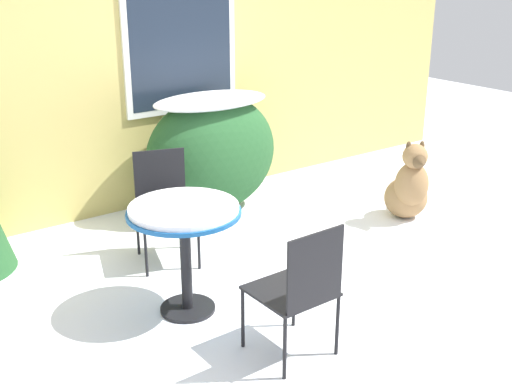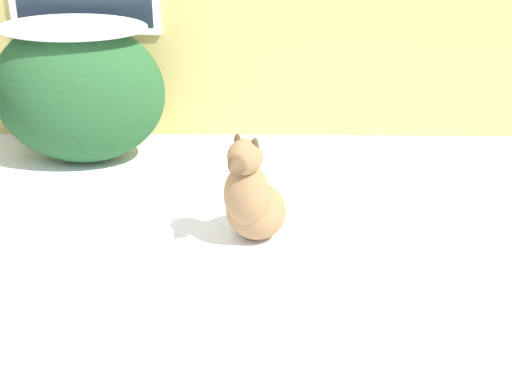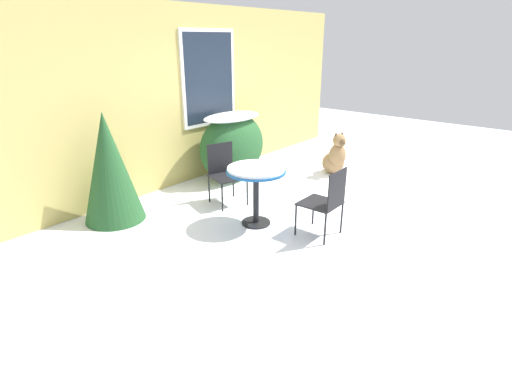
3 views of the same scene
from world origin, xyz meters
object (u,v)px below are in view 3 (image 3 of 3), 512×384
(patio_table, at_px, (256,177))
(patio_chair_near_table, at_px, (225,171))
(dog, at_px, (335,158))
(patio_chair_far_side, at_px, (326,200))

(patio_table, height_order, patio_chair_near_table, patio_chair_near_table)
(dog, bearing_deg, patio_table, -146.09)
(patio_table, height_order, patio_chair_far_side, patio_chair_far_side)
(patio_chair_far_side, height_order, dog, patio_chair_far_side)
(patio_chair_far_side, distance_m, dog, 2.59)
(patio_table, distance_m, dog, 2.63)
(patio_table, relative_size, patio_chair_far_side, 0.89)
(patio_chair_far_side, xyz_separation_m, dog, (2.31, 1.16, -0.19))
(patio_chair_near_table, xyz_separation_m, patio_chair_far_side, (-0.01, -1.77, 0.00))
(patio_chair_near_table, bearing_deg, dog, 2.50)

